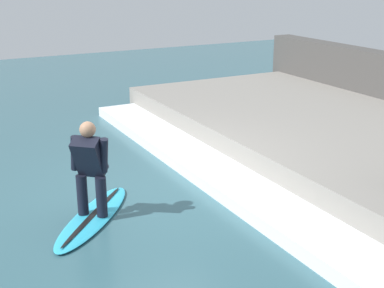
% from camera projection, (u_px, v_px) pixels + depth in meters
% --- Properties ---
extents(ground_plane, '(28.00, 28.00, 0.00)m').
position_uv_depth(ground_plane, '(158.00, 193.00, 8.15)').
color(ground_plane, '#335B66').
extents(concrete_ledge, '(4.40, 9.91, 0.54)m').
position_uv_depth(concrete_ledge, '(344.00, 141.00, 9.71)').
color(concrete_ledge, gray).
rests_on(concrete_ledge, ground_plane).
extents(wave_foam_crest, '(0.87, 9.41, 0.20)m').
position_uv_depth(wave_foam_crest, '(219.00, 175.00, 8.59)').
color(wave_foam_crest, silver).
rests_on(wave_foam_crest, ground_plane).
extents(surfboard_riding, '(1.76, 1.89, 0.07)m').
position_uv_depth(surfboard_riding, '(93.00, 217.00, 7.31)').
color(surfboard_riding, '#2DADD1').
rests_on(surfboard_riding, ground_plane).
extents(surfer_riding, '(0.56, 0.56, 1.32)m').
position_uv_depth(surfer_riding, '(90.00, 165.00, 7.07)').
color(surfer_riding, black).
rests_on(surfer_riding, surfboard_riding).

